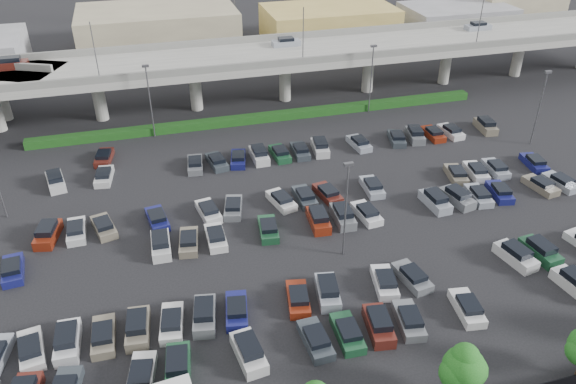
{
  "coord_description": "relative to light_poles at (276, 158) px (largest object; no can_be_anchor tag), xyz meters",
  "views": [
    {
      "loc": [
        -17.05,
        -49.01,
        34.35
      ],
      "look_at": [
        -2.95,
        1.65,
        2.0
      ],
      "focal_mm": 35.0,
      "sensor_mm": 36.0,
      "label": 1
    }
  ],
  "objects": [
    {
      "name": "tree_row",
      "position": [
        4.83,
        -28.53,
        -2.72
      ],
      "size": [
        65.07,
        3.66,
        5.94
      ],
      "color": "#332316",
      "rests_on": "ground"
    },
    {
      "name": "ground",
      "position": [
        4.13,
        -2.0,
        -6.24
      ],
      "size": [
        280.0,
        280.0,
        0.0
      ],
      "primitive_type": "plane",
      "color": "black"
    },
    {
      "name": "parked_cars",
      "position": [
        3.77,
        -6.13,
        -5.63
      ],
      "size": [
        63.16,
        41.67,
        1.67
      ],
      "color": "slate",
      "rests_on": "ground"
    },
    {
      "name": "hedge",
      "position": [
        4.13,
        23.0,
        -5.69
      ],
      "size": [
        66.0,
        1.6,
        1.1
      ],
      "primitive_type": "cube",
      "color": "#103911",
      "rests_on": "ground"
    },
    {
      "name": "overpass",
      "position": [
        3.87,
        30.03,
        0.73
      ],
      "size": [
        150.0,
        13.0,
        15.8
      ],
      "color": "gray",
      "rests_on": "ground"
    },
    {
      "name": "light_poles",
      "position": [
        0.0,
        0.0,
        0.0
      ],
      "size": [
        66.9,
        48.38,
        10.3
      ],
      "color": "#4B4B50",
      "rests_on": "ground"
    },
    {
      "name": "distant_buildings",
      "position": [
        16.5,
        59.81,
        -2.49
      ],
      "size": [
        138.0,
        24.0,
        9.0
      ],
      "color": "gray",
      "rests_on": "ground"
    }
  ]
}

